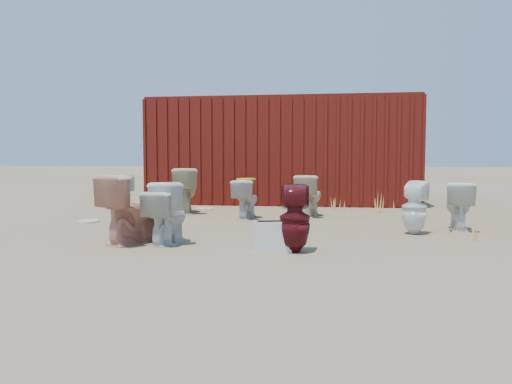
# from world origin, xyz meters

# --- Properties ---
(ground) EXTENTS (100.00, 100.00, 0.00)m
(ground) POSITION_xyz_m (0.00, 0.00, 0.00)
(ground) COLOR brown
(ground) RESTS_ON ground
(shipping_container) EXTENTS (6.00, 2.40, 2.40)m
(shipping_container) POSITION_xyz_m (0.00, 5.20, 1.20)
(shipping_container) COLOR #4F130D
(shipping_container) RESTS_ON ground
(toilet_front_a) EXTENTS (0.51, 0.71, 0.65)m
(toilet_front_a) POSITION_xyz_m (-0.90, -0.82, 0.33)
(toilet_front_a) COLOR silver
(toilet_front_a) RESTS_ON ground
(toilet_front_pink) EXTENTS (0.80, 0.97, 0.86)m
(toilet_front_pink) POSITION_xyz_m (-1.33, -0.82, 0.43)
(toilet_front_pink) COLOR #E39A83
(toilet_front_pink) RESTS_ON ground
(toilet_front_c) EXTENTS (0.68, 0.85, 0.76)m
(toilet_front_c) POSITION_xyz_m (-0.98, -0.70, 0.38)
(toilet_front_c) COLOR white
(toilet_front_c) RESTS_ON ground
(toilet_front_maroon) EXTENTS (0.36, 0.37, 0.76)m
(toilet_front_maroon) POSITION_xyz_m (0.69, -1.15, 0.38)
(toilet_front_maroon) COLOR #560E14
(toilet_front_maroon) RESTS_ON ground
(toilet_front_e) EXTENTS (0.48, 0.73, 0.70)m
(toilet_front_e) POSITION_xyz_m (2.95, 0.94, 0.35)
(toilet_front_e) COLOR white
(toilet_front_e) RESTS_ON ground
(toilet_back_a) EXTENTS (0.46, 0.46, 0.75)m
(toilet_back_a) POSITION_xyz_m (-2.54, 1.60, 0.38)
(toilet_back_a) COLOR silver
(toilet_back_a) RESTS_ON ground
(toilet_back_beige_left) EXTENTS (0.69, 0.94, 0.86)m
(toilet_back_beige_left) POSITION_xyz_m (-1.66, 2.55, 0.43)
(toilet_back_beige_left) COLOR beige
(toilet_back_beige_left) RESTS_ON ground
(toilet_back_beige_right) EXTENTS (0.54, 0.80, 0.75)m
(toilet_back_beige_right) POSITION_xyz_m (0.72, 2.29, 0.37)
(toilet_back_beige_right) COLOR beige
(toilet_back_beige_right) RESTS_ON ground
(toilet_back_yellowlid) EXTENTS (0.46, 0.70, 0.67)m
(toilet_back_yellowlid) POSITION_xyz_m (-0.36, 1.85, 0.34)
(toilet_back_yellowlid) COLOR silver
(toilet_back_yellowlid) RESTS_ON ground
(toilet_back_e) EXTENTS (0.45, 0.45, 0.74)m
(toilet_back_e) POSITION_xyz_m (2.24, 0.41, 0.37)
(toilet_back_e) COLOR white
(toilet_back_e) RESTS_ON ground
(yellow_lid) EXTENTS (0.34, 0.43, 0.02)m
(yellow_lid) POSITION_xyz_m (-0.36, 1.85, 0.68)
(yellow_lid) COLOR gold
(yellow_lid) RESTS_ON toilet_back_yellowlid
(loose_tank) EXTENTS (0.53, 0.32, 0.35)m
(loose_tank) POSITION_xyz_m (0.48, -1.16, 0.17)
(loose_tank) COLOR white
(loose_tank) RESTS_ON ground
(loose_lid_near) EXTENTS (0.51, 0.59, 0.02)m
(loose_lid_near) POSITION_xyz_m (-1.43, 3.20, 0.01)
(loose_lid_near) COLOR beige
(loose_lid_near) RESTS_ON ground
(loose_lid_far) EXTENTS (0.54, 0.58, 0.02)m
(loose_lid_far) POSITION_xyz_m (-2.86, 1.00, 0.01)
(loose_lid_far) COLOR #C2B98C
(loose_lid_far) RESTS_ON ground
(weed_clump_a) EXTENTS (0.36, 0.36, 0.33)m
(weed_clump_a) POSITION_xyz_m (-2.56, 3.11, 0.16)
(weed_clump_a) COLOR tan
(weed_clump_a) RESTS_ON ground
(weed_clump_b) EXTENTS (0.32, 0.32, 0.26)m
(weed_clump_b) POSITION_xyz_m (0.57, 2.27, 0.13)
(weed_clump_b) COLOR tan
(weed_clump_b) RESTS_ON ground
(weed_clump_c) EXTENTS (0.36, 0.36, 0.37)m
(weed_clump_c) POSITION_xyz_m (2.12, 2.93, 0.18)
(weed_clump_c) COLOR tan
(weed_clump_c) RESTS_ON ground
(weed_clump_d) EXTENTS (0.30, 0.30, 0.28)m
(weed_clump_d) POSITION_xyz_m (-0.59, 3.27, 0.14)
(weed_clump_d) COLOR tan
(weed_clump_d) RESTS_ON ground
(weed_clump_e) EXTENTS (0.34, 0.34, 0.26)m
(weed_clump_e) POSITION_xyz_m (1.24, 3.50, 0.13)
(weed_clump_e) COLOR tan
(weed_clump_e) RESTS_ON ground
(weed_clump_f) EXTENTS (0.28, 0.28, 0.22)m
(weed_clump_f) POSITION_xyz_m (2.83, 0.02, 0.11)
(weed_clump_f) COLOR tan
(weed_clump_f) RESTS_ON ground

